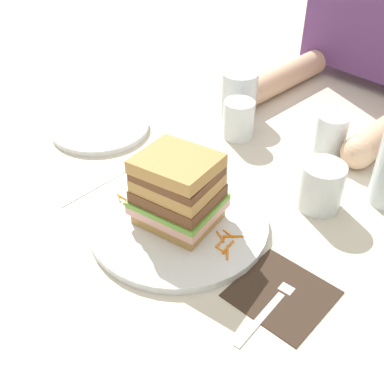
{
  "coord_description": "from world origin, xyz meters",
  "views": [
    {
      "loc": [
        0.44,
        -0.41,
        0.53
      ],
      "look_at": [
        0.0,
        0.01,
        0.05
      ],
      "focal_mm": 45.4,
      "sensor_mm": 36.0,
      "label": 1
    }
  ],
  "objects_px": {
    "side_plate": "(100,127)",
    "sandwich": "(177,190)",
    "fork": "(273,302)",
    "empty_tumbler_1": "(239,119)",
    "main_plate": "(179,223)",
    "empty_tumbler_0": "(331,133)",
    "napkin_dark": "(282,294)",
    "juice_glass": "(320,189)",
    "knife": "(103,181)",
    "empty_tumbler_2": "(239,94)"
  },
  "relations": [
    {
      "from": "napkin_dark",
      "to": "empty_tumbler_0",
      "type": "distance_m",
      "value": 0.4
    },
    {
      "from": "empty_tumbler_0",
      "to": "fork",
      "type": "bearing_deg",
      "value": -66.4
    },
    {
      "from": "juice_glass",
      "to": "empty_tumbler_0",
      "type": "height_order",
      "value": "juice_glass"
    },
    {
      "from": "knife",
      "to": "juice_glass",
      "type": "xyz_separation_m",
      "value": [
        0.31,
        0.22,
        0.03
      ]
    },
    {
      "from": "juice_glass",
      "to": "empty_tumbler_0",
      "type": "xyz_separation_m",
      "value": [
        -0.09,
        0.16,
        0.0
      ]
    },
    {
      "from": "main_plate",
      "to": "napkin_dark",
      "type": "relative_size",
      "value": 2.29
    },
    {
      "from": "napkin_dark",
      "to": "fork",
      "type": "height_order",
      "value": "fork"
    },
    {
      "from": "knife",
      "to": "juice_glass",
      "type": "distance_m",
      "value": 0.38
    },
    {
      "from": "main_plate",
      "to": "sandwich",
      "type": "xyz_separation_m",
      "value": [
        -0.0,
        -0.0,
        0.07
      ]
    },
    {
      "from": "sandwich",
      "to": "fork",
      "type": "bearing_deg",
      "value": -4.2
    },
    {
      "from": "sandwich",
      "to": "empty_tumbler_0",
      "type": "height_order",
      "value": "sandwich"
    },
    {
      "from": "main_plate",
      "to": "napkin_dark",
      "type": "distance_m",
      "value": 0.2
    },
    {
      "from": "juice_glass",
      "to": "empty_tumbler_1",
      "type": "distance_m",
      "value": 0.25
    },
    {
      "from": "fork",
      "to": "empty_tumbler_1",
      "type": "height_order",
      "value": "empty_tumbler_1"
    },
    {
      "from": "knife",
      "to": "sandwich",
      "type": "bearing_deg",
      "value": 5.93
    },
    {
      "from": "main_plate",
      "to": "empty_tumbler_0",
      "type": "height_order",
      "value": "empty_tumbler_0"
    },
    {
      "from": "sandwich",
      "to": "empty_tumbler_0",
      "type": "distance_m",
      "value": 0.37
    },
    {
      "from": "sandwich",
      "to": "knife",
      "type": "height_order",
      "value": "sandwich"
    },
    {
      "from": "napkin_dark",
      "to": "empty_tumbler_2",
      "type": "distance_m",
      "value": 0.51
    },
    {
      "from": "side_plate",
      "to": "juice_glass",
      "type": "bearing_deg",
      "value": 14.56
    },
    {
      "from": "sandwich",
      "to": "napkin_dark",
      "type": "relative_size",
      "value": 1.16
    },
    {
      "from": "empty_tumbler_2",
      "to": "napkin_dark",
      "type": "bearing_deg",
      "value": -41.33
    },
    {
      "from": "napkin_dark",
      "to": "side_plate",
      "type": "relative_size",
      "value": 0.62
    },
    {
      "from": "sandwich",
      "to": "juice_glass",
      "type": "height_order",
      "value": "sandwich"
    },
    {
      "from": "fork",
      "to": "side_plate",
      "type": "height_order",
      "value": "side_plate"
    },
    {
      "from": "side_plate",
      "to": "sandwich",
      "type": "bearing_deg",
      "value": -14.26
    },
    {
      "from": "fork",
      "to": "empty_tumbler_0",
      "type": "bearing_deg",
      "value": 113.6
    },
    {
      "from": "empty_tumbler_0",
      "to": "juice_glass",
      "type": "bearing_deg",
      "value": -61.81
    },
    {
      "from": "main_plate",
      "to": "empty_tumbler_1",
      "type": "distance_m",
      "value": 0.3
    },
    {
      "from": "empty_tumbler_2",
      "to": "main_plate",
      "type": "bearing_deg",
      "value": -62.56
    },
    {
      "from": "sandwich",
      "to": "fork",
      "type": "distance_m",
      "value": 0.22
    },
    {
      "from": "empty_tumbler_1",
      "to": "empty_tumbler_0",
      "type": "bearing_deg",
      "value": 30.44
    },
    {
      "from": "juice_glass",
      "to": "empty_tumbler_2",
      "type": "height_order",
      "value": "empty_tumbler_2"
    },
    {
      "from": "fork",
      "to": "empty_tumbler_0",
      "type": "height_order",
      "value": "empty_tumbler_0"
    },
    {
      "from": "fork",
      "to": "empty_tumbler_1",
      "type": "bearing_deg",
      "value": 138.2
    },
    {
      "from": "main_plate",
      "to": "knife",
      "type": "height_order",
      "value": "main_plate"
    },
    {
      "from": "napkin_dark",
      "to": "empty_tumbler_1",
      "type": "bearing_deg",
      "value": 140.23
    },
    {
      "from": "sandwich",
      "to": "empty_tumbler_1",
      "type": "xyz_separation_m",
      "value": [
        -0.12,
        0.28,
        -0.03
      ]
    },
    {
      "from": "empty_tumbler_1",
      "to": "side_plate",
      "type": "distance_m",
      "value": 0.29
    },
    {
      "from": "napkin_dark",
      "to": "juice_glass",
      "type": "relative_size",
      "value": 1.53
    },
    {
      "from": "empty_tumbler_2",
      "to": "side_plate",
      "type": "bearing_deg",
      "value": -121.38
    },
    {
      "from": "sandwich",
      "to": "empty_tumbler_1",
      "type": "height_order",
      "value": "sandwich"
    },
    {
      "from": "knife",
      "to": "juice_glass",
      "type": "height_order",
      "value": "juice_glass"
    },
    {
      "from": "fork",
      "to": "juice_glass",
      "type": "distance_m",
      "value": 0.24
    },
    {
      "from": "main_plate",
      "to": "empty_tumbler_2",
      "type": "distance_m",
      "value": 0.39
    },
    {
      "from": "empty_tumbler_2",
      "to": "side_plate",
      "type": "relative_size",
      "value": 0.49
    },
    {
      "from": "empty_tumbler_0",
      "to": "empty_tumbler_2",
      "type": "relative_size",
      "value": 0.75
    },
    {
      "from": "napkin_dark",
      "to": "side_plate",
      "type": "distance_m",
      "value": 0.55
    },
    {
      "from": "sandwich",
      "to": "knife",
      "type": "distance_m",
      "value": 0.2
    },
    {
      "from": "main_plate",
      "to": "napkin_dark",
      "type": "xyz_separation_m",
      "value": [
        0.2,
        0.01,
        -0.01
      ]
    }
  ]
}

